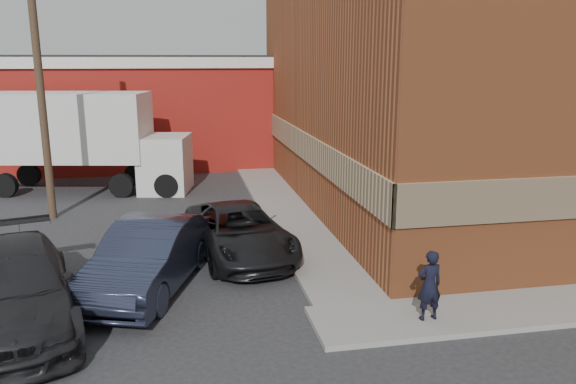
{
  "coord_description": "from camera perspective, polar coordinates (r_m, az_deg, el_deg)",
  "views": [
    {
      "loc": [
        -3.01,
        -11.1,
        5.4
      ],
      "look_at": [
        -0.1,
        3.95,
        1.77
      ],
      "focal_mm": 35.0,
      "sensor_mm": 36.0,
      "label": 1
    }
  ],
  "objects": [
    {
      "name": "utility_pole",
      "position": [
        20.61,
        -23.93,
        10.39
      ],
      "size": [
        2.0,
        0.26,
        9.0
      ],
      "color": "#4D3826",
      "rests_on": "ground"
    },
    {
      "name": "sidewalk_west",
      "position": [
        21.11,
        -0.73,
        -1.33
      ],
      "size": [
        1.8,
        18.0,
        0.12
      ],
      "primitive_type": "cube",
      "color": "gray",
      "rests_on": "ground"
    },
    {
      "name": "ground",
      "position": [
        12.71,
        3.92,
        -11.85
      ],
      "size": [
        90.0,
        90.0,
        0.0
      ],
      "primitive_type": "plane",
      "color": "#28282B",
      "rests_on": "ground"
    },
    {
      "name": "warehouse",
      "position": [
        31.35,
        -16.54,
        8.05
      ],
      "size": [
        16.3,
        8.3,
        5.6
      ],
      "color": "maroon",
      "rests_on": "ground"
    },
    {
      "name": "sedan",
      "position": [
        13.86,
        -13.96,
        -6.38
      ],
      "size": [
        3.23,
        5.26,
        1.64
      ],
      "primitive_type": "imported",
      "rotation": [
        0.0,
        0.0,
        -0.33
      ],
      "color": "#272C41",
      "rests_on": "ground"
    },
    {
      "name": "man",
      "position": [
        12.04,
        14.17,
        -9.18
      ],
      "size": [
        0.58,
        0.41,
        1.5
      ],
      "primitive_type": "imported",
      "rotation": [
        0.0,
        0.0,
        3.24
      ],
      "color": "black",
      "rests_on": "sidewalk_south"
    },
    {
      "name": "box_truck",
      "position": [
        24.6,
        -19.59,
        5.46
      ],
      "size": [
        8.61,
        3.99,
        4.09
      ],
      "rotation": [
        0.0,
        0.0,
        -0.19
      ],
      "color": "silver",
      "rests_on": "ground"
    },
    {
      "name": "brick_building",
      "position": [
        23.17,
        19.2,
        10.83
      ],
      "size": [
        14.25,
        18.25,
        9.36
      ],
      "color": "#A3522A",
      "rests_on": "ground"
    },
    {
      "name": "suv_a",
      "position": [
        15.79,
        -4.96,
        -4.03
      ],
      "size": [
        3.14,
        5.37,
        1.41
      ],
      "primitive_type": "imported",
      "rotation": [
        0.0,
        0.0,
        0.17
      ],
      "color": "black",
      "rests_on": "ground"
    },
    {
      "name": "suv_b",
      "position": [
        12.96,
        -26.24,
        -8.79
      ],
      "size": [
        3.74,
        6.08,
        1.65
      ],
      "primitive_type": "imported",
      "rotation": [
        0.0,
        0.0,
        0.27
      ],
      "color": "#242326",
      "rests_on": "ground"
    }
  ]
}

